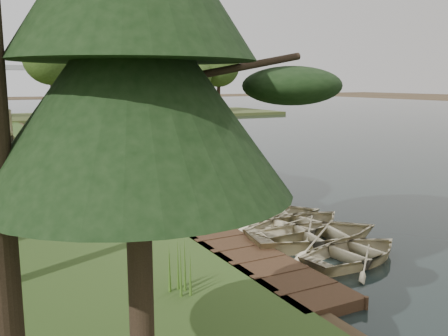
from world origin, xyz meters
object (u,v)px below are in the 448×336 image
rowboat_2 (299,222)px  pine_tree (133,23)px  rowboat_1 (317,231)px  boardwalk (179,217)px  rowboat_0 (355,250)px  stored_rowboat (13,172)px

rowboat_2 → pine_tree: size_ratio=0.46×
rowboat_1 → rowboat_2: rowboat_1 is taller
boardwalk → rowboat_1: 4.93m
boardwalk → pine_tree: pine_tree is taller
rowboat_1 → rowboat_0: bearing=-169.1°
stored_rowboat → pine_tree: 18.93m
rowboat_2 → pine_tree: (-7.06, -6.10, 4.91)m
rowboat_0 → rowboat_1: rowboat_1 is taller
rowboat_0 → stored_rowboat: stored_rowboat is taller
rowboat_0 → stored_rowboat: size_ratio=1.01×
boardwalk → rowboat_2: (2.61, -3.20, 0.29)m
rowboat_2 → pine_tree: 10.55m
boardwalk → rowboat_0: (2.46, -5.81, 0.23)m
rowboat_1 → stored_rowboat: (-6.75, 13.30, 0.17)m
rowboat_1 → boardwalk: bearing=39.5°
rowboat_0 → rowboat_2: 2.62m
rowboat_2 → rowboat_1: bearing=157.6°
rowboat_0 → rowboat_1: size_ratio=0.81×
rowboat_0 → pine_tree: pine_tree is taller
rowboat_0 → pine_tree: bearing=109.3°
boardwalk → rowboat_2: bearing=-50.8°
boardwalk → pine_tree: bearing=-115.6°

